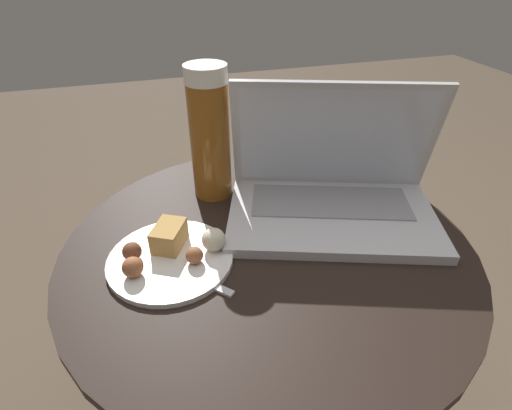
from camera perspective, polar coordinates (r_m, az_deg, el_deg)
name	(u,v)px	position (r m, az deg, el deg)	size (l,w,h in m)	color
table	(266,308)	(0.79, 1.49, -14.54)	(0.69, 0.69, 0.56)	#515156
laptop	(332,189)	(0.74, 10.82, 2.22)	(0.43, 0.34, 0.24)	silver
beer_glass	(210,134)	(0.76, -6.64, 10.03)	(0.08, 0.08, 0.25)	brown
snack_plate	(172,252)	(0.65, -11.98, -6.58)	(0.20, 0.20, 0.05)	white
fork	(178,271)	(0.64, -11.06, -9.17)	(0.13, 0.14, 0.00)	silver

